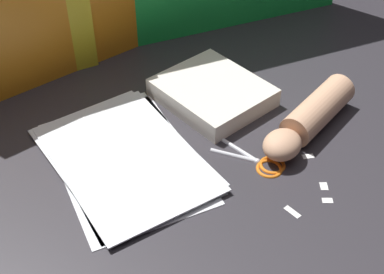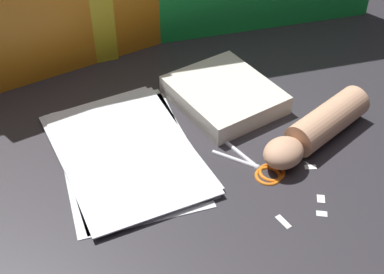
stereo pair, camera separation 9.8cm
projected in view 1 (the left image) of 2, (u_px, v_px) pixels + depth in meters
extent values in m
plane|color=#2D2B30|center=(168.00, 167.00, 1.01)|extent=(6.00, 6.00, 0.00)
cube|color=white|center=(126.00, 162.00, 1.02)|extent=(0.27, 0.37, 0.00)
cube|color=white|center=(126.00, 156.00, 1.03)|extent=(0.25, 0.36, 0.00)
cube|color=white|center=(123.00, 157.00, 1.02)|extent=(0.27, 0.37, 0.00)
cube|color=white|center=(126.00, 158.00, 1.02)|extent=(0.26, 0.36, 0.00)
cube|color=silver|center=(212.00, 93.00, 1.16)|extent=(0.23, 0.25, 0.04)
sphere|color=silver|center=(257.00, 160.00, 1.02)|extent=(0.01, 0.01, 0.01)
cylinder|color=silver|center=(234.00, 154.00, 1.03)|extent=(0.07, 0.08, 0.01)
torus|color=orange|center=(272.00, 163.00, 1.01)|extent=(0.07, 0.07, 0.01)
cylinder|color=silver|center=(239.00, 148.00, 1.04)|extent=(0.03, 0.09, 0.01)
torus|color=orange|center=(270.00, 167.00, 1.00)|extent=(0.06, 0.06, 0.01)
cylinder|color=tan|center=(318.00, 109.00, 1.09)|extent=(0.21, 0.13, 0.07)
ellipsoid|color=tan|center=(282.00, 145.00, 1.01)|extent=(0.10, 0.09, 0.05)
cube|color=white|center=(327.00, 200.00, 0.95)|extent=(0.02, 0.02, 0.00)
cube|color=white|center=(292.00, 212.00, 0.93)|extent=(0.02, 0.03, 0.00)
cube|color=white|center=(324.00, 186.00, 0.97)|extent=(0.02, 0.02, 0.00)
cube|color=white|center=(308.00, 156.00, 1.03)|extent=(0.03, 0.02, 0.00)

